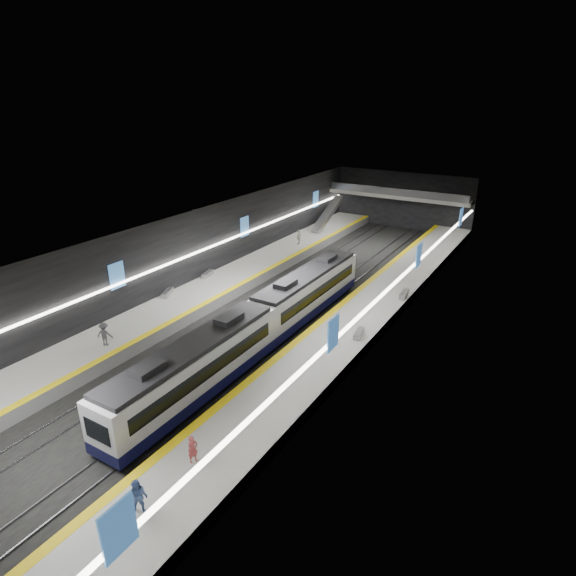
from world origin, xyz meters
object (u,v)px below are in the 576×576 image
Objects in this scene: passenger_right_a at (193,450)px; passenger_right_b at (138,498)px; passenger_left_a at (299,237)px; escalator at (328,214)px; bench_right_near at (359,333)px; bench_right_far at (404,294)px; train at (260,323)px; bench_left_near at (167,293)px; passenger_left_b at (105,334)px; bench_left_far at (207,274)px.

passenger_right_b is (0.12, -3.73, 0.15)m from passenger_right_a.
passenger_left_a reaches higher than passenger_right_a.
escalator reaches higher than bench_right_near.
passenger_right_a reaches higher than bench_right_far.
passenger_left_a is at bearing 112.89° from train.
passenger_right_b reaches higher than bench_left_near.
bench_left_near is 1.02× the size of passenger_left_b.
escalator is at bearing 127.99° from bench_right_far.
bench_left_near is 5.75m from bench_left_far.
bench_right_near is 9.32m from bench_right_far.
passenger_right_b reaches higher than bench_left_far.
bench_left_near is at bearing -97.63° from passenger_left_b.
escalator is 38.42m from passenger_left_b.
bench_left_far is (-12.00, 8.07, -0.97)m from train.
passenger_right_b is 16.96m from passenger_left_b.
passenger_right_a is 15.04m from passenger_left_b.
bench_left_far is 14.67m from passenger_left_a.
escalator reaches higher than train.
passenger_left_b is at bearing 87.13° from passenger_right_a.
bench_left_far is at bearing 159.02° from bench_right_near.
bench_left_far is at bearing 146.09° from train.
train is 17.41× the size of bench_right_near.
bench_right_far is (19.00, 11.06, 0.01)m from bench_left_near.
bench_right_far is (7.00, 13.37, -0.95)m from train.
bench_left_near is 9.83m from passenger_left_b.
train is 12.26m from bench_left_near.
bench_right_near is at bearing -98.68° from bench_right_far.
passenger_right_b is 1.00× the size of passenger_left_b.
train reaches higher than passenger_right_b.
passenger_right_a is (4.67, -12.99, -0.43)m from train.
bench_right_far is (17.00, -17.96, -1.66)m from escalator.
train is 16.37× the size of passenger_left_b.
bench_right_near is at bearing 34.39° from passenger_left_a.
train is 15.20× the size of bench_right_far.
bench_right_far is 1.08× the size of passenger_left_b.
bench_left_far is at bearing -94.91° from escalator.
passenger_right_b is 1.01× the size of passenger_left_a.
passenger_right_b is at bearing 120.81° from passenger_left_b.
escalator is at bearing -113.24° from passenger_left_b.
passenger_right_a is (-1.81, -17.06, 0.56)m from bench_right_near.
passenger_right_b is at bearing -72.35° from bench_left_near.
bench_left_near reaches higher than bench_right_near.
passenger_left_a is (-14.17, 35.49, 0.14)m from passenger_right_a.
train is 16.42× the size of bench_left_far.
passenger_left_a is at bearing 42.08° from passenger_right_a.
escalator is at bearing 112.37° from bench_right_near.
passenger_left_a is at bearing -86.76° from escalator.
escalator reaches higher than passenger_left_a.
bench_right_far reaches higher than bench_left_far.
bench_right_near is 19.20m from passenger_left_b.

